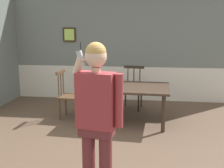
# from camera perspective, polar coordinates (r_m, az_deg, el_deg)

# --- Properties ---
(ground_plane) EXTENTS (7.15, 7.15, 0.00)m
(ground_plane) POSITION_cam_1_polar(r_m,az_deg,el_deg) (4.21, -2.14, -14.24)
(ground_plane) COLOR brown
(room_back_partition) EXTENTS (5.71, 0.17, 2.90)m
(room_back_partition) POSITION_cam_1_polar(r_m,az_deg,el_deg) (7.03, 2.14, 7.98)
(room_back_partition) COLOR slate
(room_back_partition) RESTS_ON ground_plane
(dining_table) EXTENTS (1.69, 1.18, 0.72)m
(dining_table) POSITION_cam_1_polar(r_m,az_deg,el_deg) (5.36, 3.10, -1.26)
(dining_table) COLOR #38281E
(dining_table) RESTS_ON ground_plane
(chair_near_window) EXTENTS (0.54, 0.54, 0.97)m
(chair_near_window) POSITION_cam_1_polar(r_m,az_deg,el_deg) (6.31, 4.22, -1.03)
(chair_near_window) COLOR #2D2319
(chair_near_window) RESTS_ON ground_plane
(chair_by_doorway) EXTENTS (0.45, 0.45, 0.99)m
(chair_by_doorway) POSITION_cam_1_polar(r_m,az_deg,el_deg) (5.68, -9.05, -2.37)
(chair_by_doorway) COLOR #513823
(chair_by_doorway) RESTS_ON ground_plane
(person_figure) EXTENTS (0.55, 0.28, 1.70)m
(person_figure) POSITION_cam_1_polar(r_m,az_deg,el_deg) (2.84, -3.11, -5.95)
(person_figure) COLOR brown
(person_figure) RESTS_ON ground_plane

